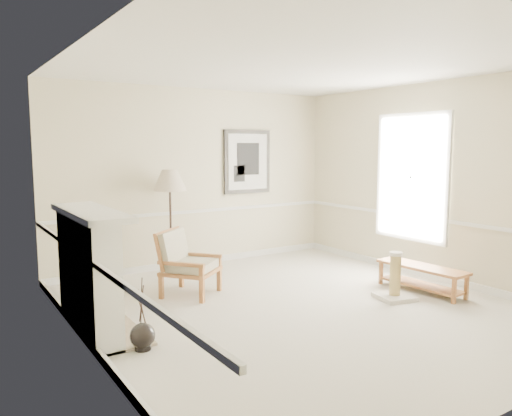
% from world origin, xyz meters
% --- Properties ---
extents(ground, '(5.50, 5.50, 0.00)m').
position_xyz_m(ground, '(0.00, 0.00, 0.00)').
color(ground, silver).
rests_on(ground, ground).
extents(room, '(5.04, 5.54, 2.92)m').
position_xyz_m(room, '(0.14, 0.08, 1.87)').
color(room, beige).
rests_on(room, ground).
extents(fireplace, '(0.64, 1.64, 1.31)m').
position_xyz_m(fireplace, '(-2.34, 0.60, 0.64)').
color(fireplace, white).
rests_on(fireplace, ground).
extents(floor_vase, '(0.25, 0.25, 0.72)m').
position_xyz_m(floor_vase, '(-2.06, -0.17, 0.13)').
color(floor_vase, black).
rests_on(floor_vase, ground).
extents(armchair, '(0.94, 0.95, 0.86)m').
position_xyz_m(armchair, '(-0.93, 1.30, 0.47)').
color(armchair, '#995831').
rests_on(armchair, ground).
extents(floor_lamp, '(0.55, 0.55, 1.61)m').
position_xyz_m(floor_lamp, '(-0.64, 2.40, 1.41)').
color(floor_lamp, black).
rests_on(floor_lamp, ground).
extents(bench, '(0.46, 1.28, 0.36)m').
position_xyz_m(bench, '(1.83, -0.35, 0.24)').
color(bench, '#995831').
rests_on(bench, ground).
extents(scratching_post, '(0.52, 0.52, 0.62)m').
position_xyz_m(scratching_post, '(1.26, -0.38, 0.19)').
color(scratching_post, silver).
rests_on(scratching_post, ground).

